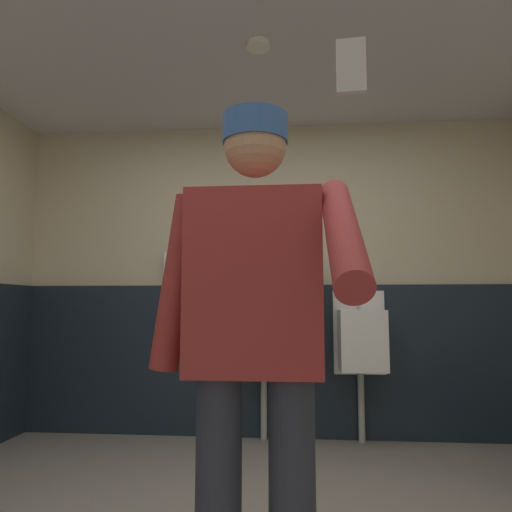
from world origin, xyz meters
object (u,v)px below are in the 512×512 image
at_px(urinal_middle, 361,339).
at_px(soap_dispenser, 171,264).
at_px(urinal_left, 263,339).
at_px(cell_phone, 351,66).
at_px(person, 255,331).

xyz_separation_m(urinal_middle, soap_dispenser, (-1.52, 0.12, 0.60)).
xyz_separation_m(urinal_left, cell_phone, (0.38, -2.67, 0.74)).
distance_m(urinal_middle, soap_dispenser, 1.64).
bearing_deg(soap_dispenser, urinal_left, -8.76).
relative_size(urinal_left, soap_dispenser, 6.89).
distance_m(person, soap_dispenser, 2.50).
bearing_deg(person, cell_phone, -63.97).
height_order(urinal_middle, cell_phone, cell_phone).
xyz_separation_m(urinal_middle, person, (-0.62, -2.17, 0.17)).
bearing_deg(urinal_left, cell_phone, -82.01).
distance_m(urinal_left, person, 2.18).
bearing_deg(urinal_middle, cell_phone, -97.98).
bearing_deg(soap_dispenser, urinal_middle, -4.48).
bearing_deg(cell_phone, urinal_middle, 86.86).
xyz_separation_m(urinal_middle, cell_phone, (-0.37, -2.67, 0.74)).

